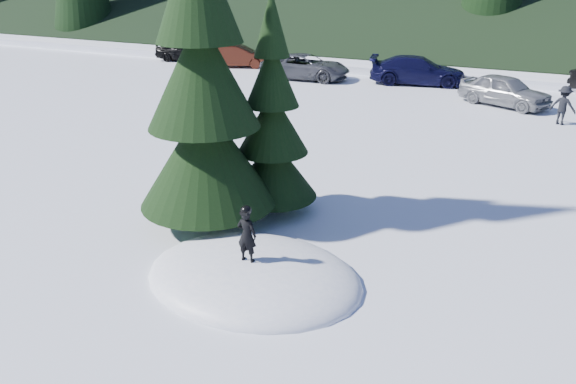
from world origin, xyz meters
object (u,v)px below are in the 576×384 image
at_px(car_4, 505,90).
at_px(child_skier, 247,235).
at_px(spruce_tall, 203,87).
at_px(car_3, 418,70).
at_px(spruce_short, 273,130).
at_px(car_1, 238,56).
at_px(adult_2, 563,105).
at_px(car_2, 305,67).
at_px(car_0, 187,50).

bearing_deg(car_4, child_skier, -164.56).
xyz_separation_m(spruce_tall, car_3, (0.36, 19.07, -2.60)).
relative_size(spruce_short, child_skier, 4.92).
bearing_deg(car_1, child_skier, -169.71).
bearing_deg(car_1, spruce_short, -167.77).
xyz_separation_m(child_skier, car_1, (-12.91, 21.49, -0.36)).
xyz_separation_m(adult_2, car_4, (-2.38, 2.30, -0.07)).
bearing_deg(car_2, child_skier, -162.93).
xyz_separation_m(child_skier, car_0, (-16.98, 21.99, -0.33)).
bearing_deg(car_1, adult_2, -128.75).
height_order(spruce_short, car_4, spruce_short).
height_order(child_skier, car_1, child_skier).
bearing_deg(adult_2, child_skier, 88.99).
bearing_deg(spruce_short, car_2, 111.54).
relative_size(spruce_short, adult_2, 3.57).
relative_size(spruce_tall, adult_2, 5.72).
distance_m(spruce_short, adult_2, 13.86).
height_order(spruce_tall, car_3, spruce_tall).
height_order(adult_2, car_2, adult_2).
xyz_separation_m(car_1, car_2, (5.27, -1.73, 0.00)).
bearing_deg(car_0, car_4, -108.87).
distance_m(spruce_tall, adult_2, 15.71).
height_order(adult_2, car_3, adult_2).
xyz_separation_m(spruce_short, child_skier, (1.16, -3.35, -1.08)).
bearing_deg(car_4, spruce_tall, -172.96).
relative_size(car_2, car_4, 1.20).
xyz_separation_m(child_skier, car_3, (-1.80, 21.02, -0.31)).
xyz_separation_m(spruce_short, car_1, (-11.75, 18.14, -1.44)).
height_order(adult_2, car_4, adult_2).
height_order(car_2, car_3, car_3).
height_order(adult_2, car_1, adult_2).
bearing_deg(car_0, adult_2, -113.28).
height_order(car_1, car_4, car_4).
bearing_deg(adult_2, car_4, -26.64).
relative_size(adult_2, car_3, 0.31).
bearing_deg(car_2, car_1, 67.78).
bearing_deg(car_1, car_4, -123.59).
bearing_deg(adult_2, spruce_tall, 79.08).
relative_size(child_skier, car_2, 0.23).
distance_m(car_0, car_1, 4.10).
bearing_deg(spruce_short, car_3, 92.08).
relative_size(car_0, car_1, 1.01).
distance_m(adult_2, car_2, 13.50).
bearing_deg(car_4, adult_2, -109.68).
xyz_separation_m(child_skier, car_2, (-7.64, 19.77, -0.36)).
xyz_separation_m(spruce_short, car_2, (-6.48, 16.41, -1.44)).
height_order(spruce_short, car_1, spruce_short).
distance_m(spruce_tall, car_0, 25.05).
xyz_separation_m(car_2, car_4, (10.46, -1.87, 0.01)).
relative_size(car_0, car_4, 1.02).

